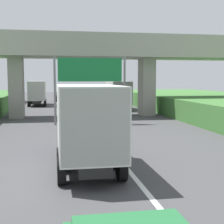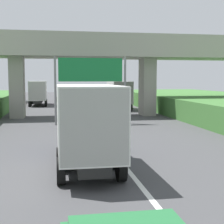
% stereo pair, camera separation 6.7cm
% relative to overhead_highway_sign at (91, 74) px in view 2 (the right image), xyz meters
% --- Properties ---
extents(lane_centre_stripe, '(0.20, 97.48, 0.01)m').
position_rel_overhead_highway_sign_xyz_m(lane_centre_stripe, '(0.00, -1.21, -4.07)').
color(lane_centre_stripe, white).
rests_on(lane_centre_stripe, ground).
extents(overpass_bridge, '(40.00, 4.80, 8.00)m').
position_rel_overhead_highway_sign_xyz_m(overpass_bridge, '(0.00, 5.98, 1.98)').
color(overpass_bridge, '#9E998E').
rests_on(overpass_bridge, ground).
extents(overhead_highway_sign, '(5.88, 0.18, 5.50)m').
position_rel_overhead_highway_sign_xyz_m(overhead_highway_sign, '(0.00, 0.00, 0.00)').
color(overhead_highway_sign, slate).
rests_on(overhead_highway_sign, ground).
extents(truck_blue, '(2.44, 7.30, 3.44)m').
position_rel_overhead_highway_sign_xyz_m(truck_blue, '(-1.63, -13.10, -2.14)').
color(truck_blue, black).
rests_on(truck_blue, ground).
extents(truck_yellow, '(2.44, 7.30, 3.44)m').
position_rel_overhead_highway_sign_xyz_m(truck_yellow, '(4.78, 13.16, -2.14)').
color(truck_yellow, black).
rests_on(truck_yellow, ground).
extents(truck_red, '(2.44, 7.30, 3.44)m').
position_rel_overhead_highway_sign_xyz_m(truck_red, '(-5.23, 20.98, -2.14)').
color(truck_red, black).
rests_on(truck_red, ground).
extents(car_black, '(1.86, 4.10, 1.72)m').
position_rel_overhead_highway_sign_xyz_m(car_black, '(-1.72, 29.78, -3.22)').
color(car_black, black).
rests_on(car_black, ground).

